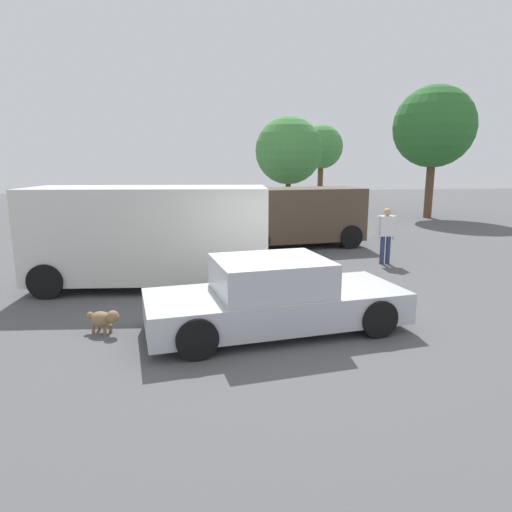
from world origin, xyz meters
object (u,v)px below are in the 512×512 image
van_white (151,233)px  sedan_foreground (274,298)px  suv_dark (295,215)px  dog (104,319)px  pedestrian (386,231)px

van_white → sedan_foreground: bearing=-49.2°
sedan_foreground → suv_dark: (2.44, 7.76, 0.53)m
dog → pedestrian: bearing=61.7°
sedan_foreground → van_white: size_ratio=0.83×
dog → van_white: size_ratio=0.10×
suv_dark → pedestrian: bearing=113.9°
suv_dark → sedan_foreground: bearing=66.7°
van_white → suv_dark: bearing=50.6°
van_white → pedestrian: (6.49, 1.23, -0.29)m
dog → suv_dark: (5.33, 7.44, 0.85)m
sedan_foreground → dog: 2.93m
pedestrian → dog: bearing=126.7°
dog → suv_dark: 9.19m
sedan_foreground → pedestrian: bearing=40.3°
sedan_foreground → suv_dark: size_ratio=0.98×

